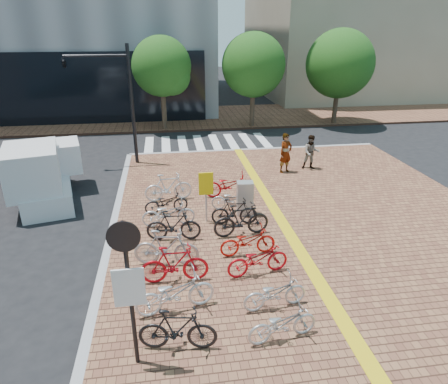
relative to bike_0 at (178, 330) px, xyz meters
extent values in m
plane|color=black|center=(1.95, 2.55, -0.67)|extent=(120.00, 120.00, 0.00)
cube|color=gray|center=(4.95, 14.55, -0.59)|extent=(14.00, 0.25, 0.15)
cube|color=brown|center=(1.95, 23.55, -0.59)|extent=(70.00, 8.00, 0.15)
cube|color=silver|center=(-1.05, 16.55, -0.66)|extent=(0.50, 4.00, 0.01)
cube|color=silver|center=(-0.05, 16.55, -0.66)|extent=(0.50, 4.00, 0.01)
cube|color=silver|center=(0.95, 16.55, -0.66)|extent=(0.50, 4.00, 0.01)
cube|color=silver|center=(1.95, 16.55, -0.66)|extent=(0.50, 4.00, 0.01)
cube|color=silver|center=(2.95, 16.55, -0.66)|extent=(0.50, 4.00, 0.01)
cube|color=silver|center=(3.95, 16.55, -0.66)|extent=(0.50, 4.00, 0.01)
cube|color=silver|center=(4.95, 16.55, -0.66)|extent=(0.50, 4.00, 0.01)
cube|color=silver|center=(5.95, 16.55, -0.66)|extent=(0.50, 4.00, 0.01)
cylinder|color=#38281E|center=(-0.05, 20.05, 0.78)|extent=(0.32, 0.32, 2.60)
sphere|color=#194714|center=(-0.05, 20.05, 3.53)|extent=(3.80, 3.80, 3.80)
sphere|color=#194714|center=(0.55, 19.75, 2.93)|extent=(2.40, 2.40, 2.40)
cylinder|color=#38281E|center=(5.95, 20.05, 0.78)|extent=(0.32, 0.32, 2.60)
sphere|color=#194714|center=(5.95, 20.05, 3.53)|extent=(4.20, 4.20, 4.20)
sphere|color=#194714|center=(6.55, 19.75, 2.93)|extent=(2.40, 2.40, 2.40)
cylinder|color=#38281E|center=(11.95, 20.05, 0.78)|extent=(0.32, 0.32, 2.60)
sphere|color=#194714|center=(11.95, 20.05, 3.53)|extent=(4.60, 4.60, 4.60)
sphere|color=#194714|center=(12.55, 19.75, 2.93)|extent=(2.40, 2.40, 2.40)
imported|color=black|center=(0.00, 0.00, 0.00)|extent=(1.78, 0.74, 1.03)
imported|color=silver|center=(-0.01, 1.28, 0.00)|extent=(2.08, 1.07, 1.04)
imported|color=#B30C16|center=(0.02, 2.49, 0.04)|extent=(1.87, 0.55, 1.12)
imported|color=#A2A2A6|center=(-0.19, 3.35, 0.06)|extent=(1.98, 0.87, 1.15)
imported|color=black|center=(0.07, 4.82, 0.02)|extent=(1.82, 0.68, 1.07)
imported|color=silver|center=(-0.08, 5.84, -0.03)|extent=(1.87, 0.71, 0.97)
imported|color=black|center=(-0.14, 6.91, -0.09)|extent=(1.68, 0.81, 0.85)
imported|color=white|center=(-0.04, 8.04, 0.05)|extent=(1.94, 0.75, 1.14)
imported|color=#B3B3B8|center=(2.32, -0.05, -0.08)|extent=(1.73, 0.85, 0.87)
imported|color=#B8B7BC|center=(2.44, 1.03, -0.08)|extent=(1.72, 0.80, 0.87)
imported|color=#BA0D16|center=(2.35, 2.52, -0.04)|extent=(1.89, 0.93, 0.95)
imported|color=#B2140C|center=(2.28, 3.58, -0.06)|extent=(1.78, 0.74, 0.91)
imported|color=black|center=(2.31, 4.80, 0.06)|extent=(1.96, 0.76, 1.15)
imported|color=black|center=(2.21, 5.63, -0.03)|extent=(1.66, 0.61, 0.98)
imported|color=silver|center=(2.36, 6.82, -0.09)|extent=(1.69, 0.84, 0.85)
imported|color=#B50C12|center=(2.41, 8.00, 0.01)|extent=(2.07, 0.95, 1.05)
imported|color=gray|center=(5.53, 10.60, 0.42)|extent=(0.81, 0.68, 1.88)
imported|color=#4A4D5D|center=(6.89, 10.87, 0.32)|extent=(0.92, 0.78, 1.67)
cube|color=#BCBCC2|center=(2.73, 6.36, 0.12)|extent=(0.62, 0.47, 1.28)
cylinder|color=#B7B7BC|center=(1.26, 6.00, 0.40)|extent=(0.07, 0.07, 1.83)
cube|color=yellow|center=(1.26, 5.95, 0.96)|extent=(0.51, 0.06, 0.81)
cylinder|color=black|center=(-0.87, -0.25, 1.14)|extent=(0.09, 0.09, 3.32)
cylinder|color=black|center=(-0.87, -0.32, 2.52)|extent=(0.62, 0.05, 0.62)
cube|color=silver|center=(-0.87, -0.32, 1.42)|extent=(0.61, 0.05, 0.83)
cylinder|color=black|center=(-1.55, 13.09, 2.36)|extent=(0.17, 0.17, 5.75)
cylinder|color=black|center=(-2.99, 13.09, 4.70)|extent=(2.87, 0.11, 0.11)
imported|color=black|center=(-4.43, 13.09, 4.41)|extent=(0.25, 1.19, 0.48)
cube|color=silver|center=(-4.94, 9.16, -0.24)|extent=(2.76, 4.59, 0.86)
cube|color=silver|center=(-5.23, 10.36, 0.81)|extent=(2.18, 2.18, 1.24)
cube|color=silver|center=(-4.76, 8.42, 0.95)|extent=(2.48, 3.04, 1.71)
cylinder|color=black|center=(-6.08, 10.45, -0.33)|extent=(0.36, 0.70, 0.67)
cylinder|color=black|center=(-5.36, 7.49, -0.33)|extent=(0.36, 0.70, 0.67)
cylinder|color=black|center=(-4.51, 10.83, -0.33)|extent=(0.36, 0.70, 0.67)
cylinder|color=black|center=(-3.79, 7.87, -0.33)|extent=(0.36, 0.70, 0.67)
camera|label=1|loc=(0.00, -6.81, 6.07)|focal=32.00mm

